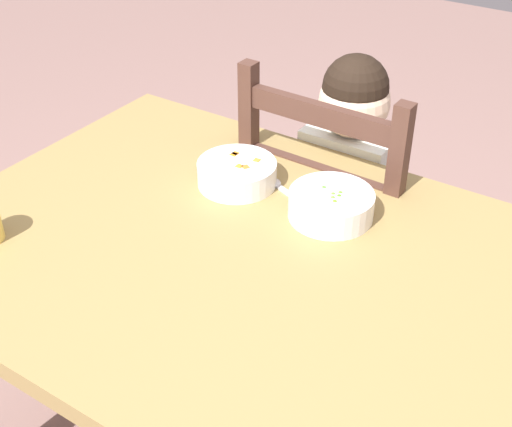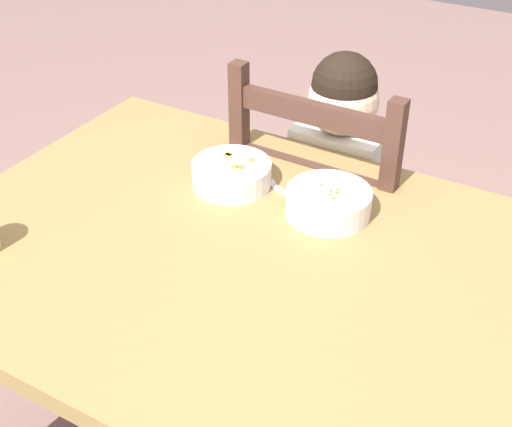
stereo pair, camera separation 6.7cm
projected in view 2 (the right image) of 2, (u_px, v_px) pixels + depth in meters
dining_table at (252, 296)px, 1.37m from camera, size 1.27×0.89×0.73m
dining_chair at (329, 235)px, 1.84m from camera, size 0.43×0.43×0.93m
child_figure at (333, 179)px, 1.74m from camera, size 0.32×0.31×0.94m
bowl_of_peas at (329, 202)px, 1.40m from camera, size 0.17×0.17×0.06m
bowl_of_carrots at (232, 173)px, 1.50m from camera, size 0.17×0.17×0.05m
spoon at (274, 185)px, 1.50m from camera, size 0.14×0.07×0.01m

